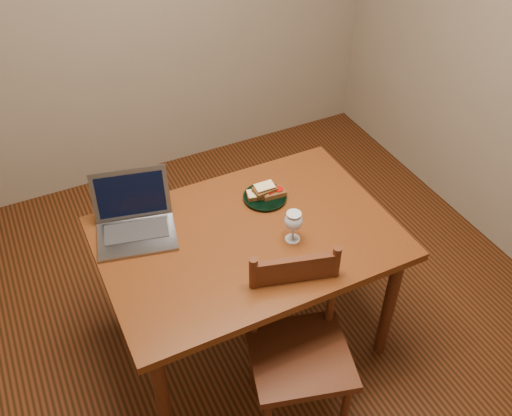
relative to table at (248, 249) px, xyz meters
name	(u,v)px	position (x,y,z in m)	size (l,w,h in m)	color
floor	(255,322)	(0.07, 0.08, -0.66)	(3.20, 3.20, 0.02)	black
table	(248,249)	(0.00, 0.00, 0.00)	(1.30, 0.90, 0.74)	#47210B
chair	(299,344)	(0.02, -0.46, -0.17)	(0.51, 0.50, 0.45)	#3E1B0D
plate	(265,197)	(0.18, 0.19, 0.09)	(0.21, 0.21, 0.02)	black
sandwich_cheese	(257,194)	(0.15, 0.20, 0.12)	(0.10, 0.06, 0.03)	#381E0C
sandwich_tomato	(273,192)	(0.22, 0.18, 0.12)	(0.11, 0.07, 0.04)	#381E0C
sandwich_top	(265,189)	(0.18, 0.20, 0.14)	(0.11, 0.06, 0.03)	#381E0C
milk_glass	(293,227)	(0.16, -0.11, 0.16)	(0.08, 0.08, 0.16)	white
laptop	(134,217)	(-0.43, 0.27, 0.15)	(0.40, 0.38, 0.25)	slate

